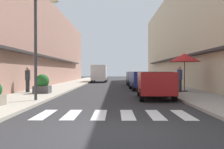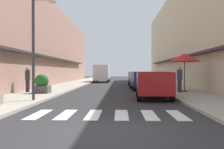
% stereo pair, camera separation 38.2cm
% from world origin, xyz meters
% --- Properties ---
extents(ground_plane, '(109.39, 109.39, 0.00)m').
position_xyz_m(ground_plane, '(0.00, 19.89, 0.00)').
color(ground_plane, '#2B2B2D').
extents(sidewalk_left, '(3.11, 69.61, 0.12)m').
position_xyz_m(sidewalk_left, '(-4.83, 19.89, 0.06)').
color(sidewalk_left, '#ADA899').
rests_on(sidewalk_left, ground_plane).
extents(sidewalk_right, '(3.11, 69.61, 0.12)m').
position_xyz_m(sidewalk_right, '(4.83, 19.89, 0.06)').
color(sidewalk_right, '#9E998E').
rests_on(sidewalk_right, ground_plane).
extents(building_row_left, '(5.50, 46.75, 8.64)m').
position_xyz_m(building_row_left, '(-8.88, 21.37, 4.32)').
color(building_row_left, '#A87A6B').
rests_on(building_row_left, ground_plane).
extents(building_row_right, '(5.50, 46.75, 10.65)m').
position_xyz_m(building_row_right, '(8.88, 21.37, 5.32)').
color(building_row_right, beige).
rests_on(building_row_right, ground_plane).
extents(crosswalk, '(5.20, 2.20, 0.01)m').
position_xyz_m(crosswalk, '(-0.00, 2.74, 0.01)').
color(crosswalk, silver).
rests_on(crosswalk, ground_plane).
extents(parked_car_near, '(1.95, 4.02, 1.47)m').
position_xyz_m(parked_car_near, '(2.22, 8.04, 0.92)').
color(parked_car_near, maroon).
rests_on(parked_car_near, ground_plane).
extents(parked_car_mid, '(1.93, 3.99, 1.47)m').
position_xyz_m(parked_car_mid, '(2.22, 14.95, 0.92)').
color(parked_car_mid, navy).
rests_on(parked_car_mid, ground_plane).
extents(parked_car_far, '(1.86, 4.07, 1.47)m').
position_xyz_m(parked_car_far, '(2.22, 21.26, 0.92)').
color(parked_car_far, black).
rests_on(parked_car_far, ground_plane).
extents(delivery_van, '(2.08, 5.43, 2.37)m').
position_xyz_m(delivery_van, '(-2.07, 30.87, 1.41)').
color(delivery_van, silver).
rests_on(delivery_van, ground_plane).
extents(street_lamp, '(1.19, 0.28, 4.96)m').
position_xyz_m(street_lamp, '(-3.52, 6.30, 3.18)').
color(street_lamp, '#38383D').
rests_on(street_lamp, sidewalk_left).
extents(cafe_umbrella, '(2.13, 2.13, 2.59)m').
position_xyz_m(cafe_umbrella, '(4.81, 11.95, 2.42)').
color(cafe_umbrella, '#262626').
rests_on(cafe_umbrella, sidewalk_right).
extents(planter_midblock, '(0.97, 0.97, 1.19)m').
position_xyz_m(planter_midblock, '(-4.53, 10.42, 0.67)').
color(planter_midblock, '#4C4C4C').
rests_on(planter_midblock, sidewalk_left).
extents(pedestrian_walking_near, '(0.34, 0.34, 1.66)m').
position_xyz_m(pedestrian_walking_near, '(-5.68, 11.13, 0.99)').
color(pedestrian_walking_near, '#282B33').
rests_on(pedestrian_walking_near, sidewalk_left).
extents(pedestrian_walking_far, '(0.34, 0.34, 1.71)m').
position_xyz_m(pedestrian_walking_far, '(4.34, 11.33, 1.02)').
color(pedestrian_walking_far, '#282B33').
rests_on(pedestrian_walking_far, sidewalk_right).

